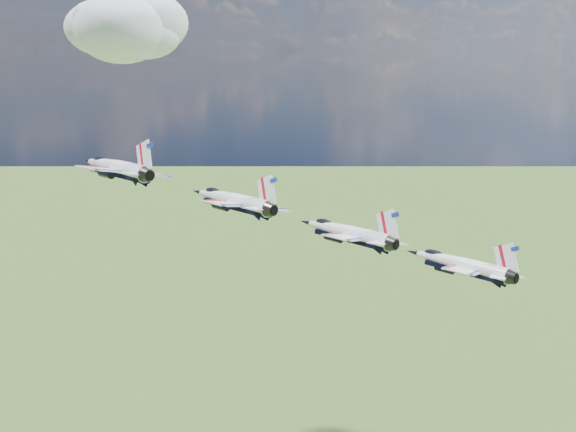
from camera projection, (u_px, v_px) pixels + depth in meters
cloud_far at (116, 27)px, 249.16m from camera, size 56.44×44.35×22.17m
jet_0 at (114, 167)px, 66.49m from camera, size 10.94×14.27×5.89m
jet_1 at (231, 200)px, 67.00m from camera, size 10.94×14.27×5.89m
jet_2 at (345, 232)px, 67.50m from camera, size 10.94×14.27×5.89m
jet_3 at (458, 264)px, 68.01m from camera, size 10.94×14.27×5.89m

